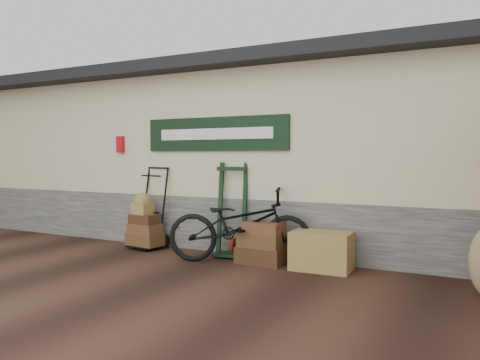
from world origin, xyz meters
name	(u,v)px	position (x,y,z in m)	size (l,w,h in m)	color
ground	(199,266)	(0.00, 0.00, 0.00)	(80.00, 80.00, 0.00)	black
station_building	(274,155)	(-0.01, 2.74, 1.61)	(14.40, 4.10, 3.20)	#4C4C47
porter_trolley	(151,207)	(-1.48, 0.79, 0.71)	(0.71, 0.53, 1.43)	black
green_barrow	(231,209)	(0.07, 0.85, 0.74)	(0.53, 0.45, 1.48)	black
suitcase_stack	(262,242)	(0.73, 0.58, 0.31)	(0.71, 0.45, 0.63)	#3B1D12
wicker_hamper	(322,251)	(1.63, 0.61, 0.27)	(0.82, 0.54, 0.54)	olive
bicycle	(239,221)	(0.41, 0.47, 0.62)	(2.14, 0.75, 1.25)	black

